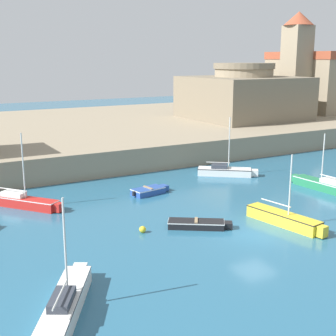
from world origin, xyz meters
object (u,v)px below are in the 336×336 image
Objects in this scene: mooring_buoy at (143,229)px; fortress at (243,96)px; sailboat_white_4 at (66,302)px; sailboat_green_5 at (325,185)px; sailboat_yellow_0 at (285,219)px; sailboat_red_7 at (21,201)px; church at (310,78)px; sailboat_white_9 at (225,171)px; dinghy_blue_2 at (149,191)px; dinghy_black_6 at (198,224)px.

fortress is at bearing 43.17° from mooring_buoy.
sailboat_green_5 is (25.17, 8.42, -0.04)m from sailboat_white_4.
sailboat_green_5 is 15.03× the size of mooring_buoy.
sailboat_yellow_0 reaches higher than sailboat_green_5.
sailboat_red_7 reaches higher than mooring_buoy.
sailboat_yellow_0 is at bearing -137.17° from church.
sailboat_red_7 is 0.39× the size of church.
sailboat_white_9 is (19.27, 0.41, -0.03)m from sailboat_red_7.
sailboat_white_9 is (9.25, 2.06, 0.15)m from dinghy_blue_2.
sailboat_white_4 reaches higher than sailboat_yellow_0.
sailboat_yellow_0 is at bearing -109.73° from sailboat_white_9.
sailboat_yellow_0 is 1.03× the size of sailboat_red_7.
sailboat_yellow_0 is at bearing -24.54° from dinghy_black_6.
dinghy_blue_2 is 0.56× the size of sailboat_white_4.
sailboat_green_5 reaches higher than mooring_buoy.
dinghy_black_6 is at bearing -15.10° from mooring_buoy.
church is at bearing 33.74° from mooring_buoy.
dinghy_blue_2 is at bearing -151.09° from church.
dinghy_black_6 is at bearing 155.46° from sailboat_yellow_0.
sailboat_white_4 is at bearing -136.61° from fortress.
sailboat_yellow_0 is at bearing 12.72° from sailboat_white_4.
fortress is (21.17, 31.67, 5.28)m from sailboat_yellow_0.
sailboat_white_9 is 38.33m from church.
church reaches higher than sailboat_red_7.
church is (52.47, 37.28, 7.27)m from sailboat_white_4.
fortress is (12.19, 26.91, 5.28)m from sailboat_green_5.
sailboat_yellow_0 is at bearing -41.15° from sailboat_red_7.
sailboat_white_9 reaches higher than dinghy_black_6.
sailboat_white_4 is (-16.20, -3.66, 0.04)m from sailboat_yellow_0.
sailboat_white_4 is at bearing -128.34° from dinghy_blue_2.
sailboat_yellow_0 is 5.88m from dinghy_black_6.
sailboat_red_7 is 1.05× the size of sailboat_white_9.
dinghy_black_6 is 14.68m from sailboat_white_9.
church reaches higher than dinghy_blue_2.
sailboat_yellow_0 is 0.92× the size of sailboat_green_5.
sailboat_white_4 is 0.43× the size of fortress.
dinghy_black_6 is 0.28× the size of fortress.
sailboat_white_9 is 0.38× the size of fortress.
fortress is (16.46, 18.53, 5.29)m from sailboat_white_9.
dinghy_black_6 is 52.54m from church.
sailboat_yellow_0 is 1.09× the size of sailboat_white_9.
church reaches higher than sailboat_white_4.
sailboat_yellow_0 is 0.97× the size of sailboat_white_4.
sailboat_white_4 is 1.12× the size of sailboat_white_9.
sailboat_green_5 is at bearing -18.69° from sailboat_red_7.
sailboat_green_5 is at bearing -133.41° from church.
sailboat_white_4 is 14.21× the size of mooring_buoy.
church is at bearing 35.39° from sailboat_white_4.
sailboat_white_9 reaches higher than mooring_buoy.
sailboat_white_4 is at bearing -161.51° from sailboat_green_5.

